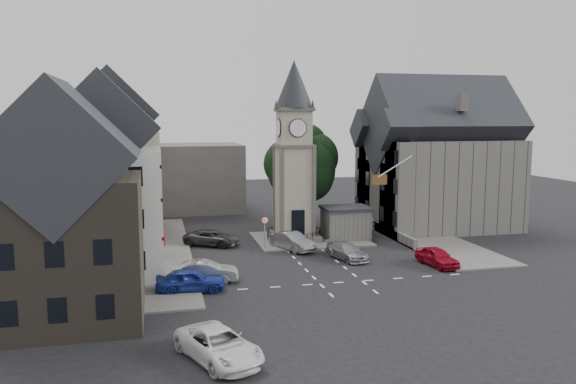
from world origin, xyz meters
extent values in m
plane|color=black|center=(0.00, 0.00, 0.00)|extent=(120.00, 120.00, 0.00)
cube|color=#595651|center=(-12.50, 6.00, 0.07)|extent=(6.00, 30.00, 0.14)
cube|color=#595651|center=(12.00, 8.00, 0.07)|extent=(6.00, 26.00, 0.14)
cube|color=#595651|center=(1.50, 8.00, 0.08)|extent=(10.00, 8.00, 0.16)
cube|color=silver|center=(0.00, -5.50, 0.01)|extent=(20.00, 8.00, 0.01)
cube|color=#4C4944|center=(0.00, 8.00, 0.35)|extent=(4.20, 4.20, 0.70)
torus|color=black|center=(0.00, 8.00, 1.08)|extent=(4.86, 4.86, 0.06)
cube|color=#9E9380|center=(0.00, 8.00, 4.70)|extent=(3.00, 3.00, 8.00)
cube|color=black|center=(0.00, 6.55, 1.90)|extent=(1.20, 0.25, 2.40)
cube|color=#4C4944|center=(0.00, 8.00, 8.70)|extent=(3.30, 3.30, 0.25)
cube|color=#9E9380|center=(0.00, 8.00, 10.30)|extent=(2.70, 2.70, 3.20)
cylinder|color=white|center=(0.00, 6.60, 10.30)|extent=(1.50, 0.12, 1.50)
cube|color=#4C4944|center=(0.00, 8.00, 11.90)|extent=(3.10, 3.10, 0.30)
cone|color=black|center=(0.00, 8.00, 14.15)|extent=(3.40, 3.40, 4.20)
cube|color=#64625C|center=(4.80, 7.50, 1.40)|extent=(4.00, 3.00, 2.80)
cube|color=black|center=(4.80, 7.50, 2.95)|extent=(4.30, 3.30, 0.25)
cylinder|color=black|center=(2.00, 13.00, 2.20)|extent=(0.70, 0.70, 4.40)
cylinder|color=black|center=(-3.20, 5.50, 1.25)|extent=(0.10, 0.10, 2.50)
cone|color=#A50C0C|center=(-3.20, 5.40, 2.50)|extent=(0.70, 0.06, 0.70)
cone|color=white|center=(-3.20, 5.38, 2.50)|extent=(0.54, 0.04, 0.54)
cube|color=tan|center=(-15.50, 16.00, 5.00)|extent=(7.50, 7.00, 10.00)
cube|color=beige|center=(-15.50, 8.00, 5.00)|extent=(7.50, 7.00, 10.00)
cube|color=silver|center=(-15.50, 0.00, 4.50)|extent=(7.50, 7.00, 9.00)
cube|color=#413A31|center=(-17.00, -9.00, 4.00)|extent=(8.00, 7.00, 8.00)
cube|color=#4C4944|center=(-12.00, 28.00, 4.00)|extent=(20.00, 10.00, 8.00)
cube|color=#64625C|center=(16.00, 11.00, 4.50)|extent=(14.00, 10.00, 9.00)
cube|color=#64625C|center=(9.80, 7.50, 4.50)|extent=(1.60, 4.40, 9.00)
cube|color=#64625C|center=(9.80, 14.50, 4.50)|extent=(1.60, 4.40, 9.00)
cube|color=#64625C|center=(9.20, 10.00, 0.45)|extent=(0.40, 16.00, 0.90)
cylinder|color=white|center=(8.00, 4.00, 7.00)|extent=(3.17, 0.10, 1.89)
plane|color=#B21414|center=(6.60, 4.00, 5.90)|extent=(1.40, 0.00, 1.40)
imported|color=navy|center=(-10.14, -5.15, 0.76)|extent=(4.53, 2.04, 1.51)
imported|color=#999CA0|center=(-9.02, -3.25, 0.74)|extent=(4.63, 2.10, 1.47)
imported|color=#2F3032|center=(-7.50, 7.83, 0.68)|extent=(5.40, 4.40, 1.37)
imported|color=gray|center=(-1.00, 4.50, 0.76)|extent=(3.39, 4.85, 1.51)
imported|color=#95979D|center=(2.50, 0.50, 0.64)|extent=(2.84, 4.72, 1.28)
imported|color=#9E081D|center=(8.50, -3.00, 0.70)|extent=(2.18, 4.29, 1.40)
imported|color=white|center=(-9.50, -16.00, 0.73)|extent=(4.29, 5.76, 1.45)
imported|color=#B2A593|center=(8.00, 8.90, 0.74)|extent=(0.57, 0.40, 1.48)
camera|label=1|loc=(-12.07, -40.86, 11.16)|focal=35.00mm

